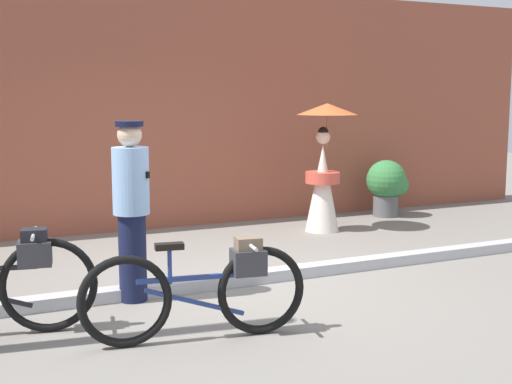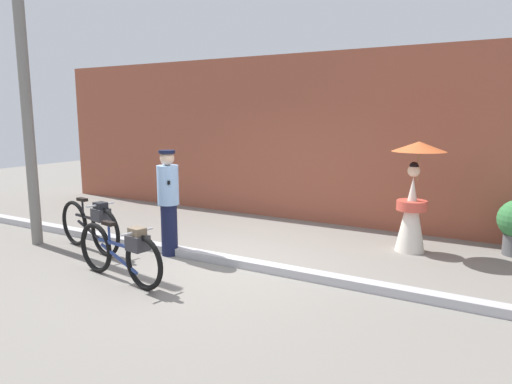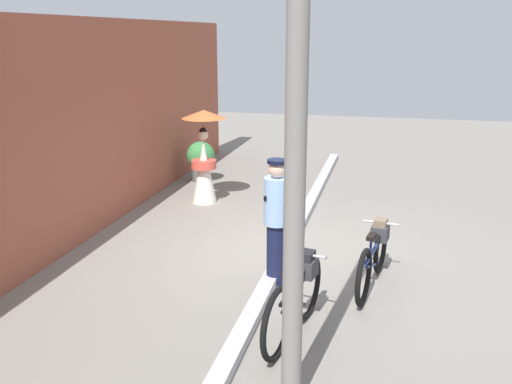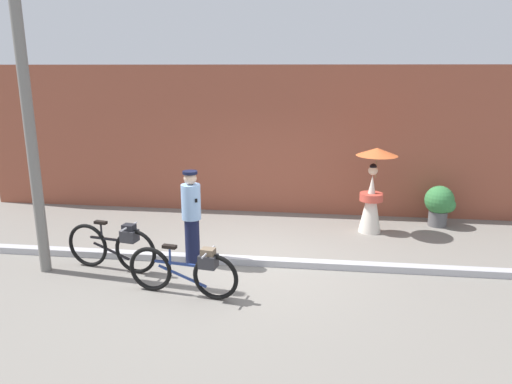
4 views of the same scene
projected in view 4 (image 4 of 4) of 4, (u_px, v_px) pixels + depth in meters
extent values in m
plane|color=gray|center=(248.00, 264.00, 8.64)|extent=(30.00, 30.00, 0.00)
cube|color=brown|center=(268.00, 140.00, 11.49)|extent=(14.00, 0.40, 3.48)
cube|color=#B2B2B7|center=(248.00, 261.00, 8.62)|extent=(14.00, 0.20, 0.12)
torus|color=black|center=(215.00, 277.00, 7.23)|extent=(0.73, 0.18, 0.73)
torus|color=black|center=(150.00, 269.00, 7.53)|extent=(0.73, 0.18, 0.73)
cube|color=navy|center=(182.00, 264.00, 7.34)|extent=(0.91, 0.18, 0.04)
cube|color=navy|center=(182.00, 276.00, 7.39)|extent=(0.79, 0.16, 0.29)
cylinder|color=navy|center=(170.00, 256.00, 7.37)|extent=(0.03, 0.03, 0.30)
cube|color=black|center=(169.00, 247.00, 7.33)|extent=(0.23, 0.12, 0.05)
cylinder|color=silver|center=(208.00, 252.00, 7.16)|extent=(0.10, 0.48, 0.03)
cube|color=#333338|center=(208.00, 261.00, 7.20)|extent=(0.29, 0.26, 0.20)
cube|color=#72604C|center=(208.00, 253.00, 7.17)|extent=(0.22, 0.19, 0.14)
torus|color=black|center=(135.00, 252.00, 8.16)|extent=(0.78, 0.21, 0.78)
torus|color=black|center=(88.00, 245.00, 8.45)|extent=(0.78, 0.21, 0.78)
cube|color=black|center=(111.00, 239.00, 8.26)|extent=(0.79, 0.18, 0.04)
cube|color=black|center=(111.00, 251.00, 8.32)|extent=(0.69, 0.16, 0.25)
cylinder|color=black|center=(101.00, 231.00, 8.28)|extent=(0.03, 0.03, 0.32)
cube|color=black|center=(101.00, 222.00, 8.24)|extent=(0.23, 0.13, 0.05)
cylinder|color=silver|center=(129.00, 227.00, 8.08)|extent=(0.12, 0.48, 0.03)
cube|color=#333338|center=(129.00, 236.00, 8.12)|extent=(0.30, 0.26, 0.20)
cube|color=black|center=(129.00, 228.00, 8.09)|extent=(0.23, 0.19, 0.14)
cylinder|color=#141938|center=(192.00, 241.00, 8.59)|extent=(0.26, 0.26, 0.83)
cylinder|color=#8CB2E0|center=(191.00, 202.00, 8.40)|extent=(0.34, 0.34, 0.62)
sphere|color=#D8B293|center=(190.00, 178.00, 8.30)|extent=(0.22, 0.22, 0.22)
cylinder|color=black|center=(190.00, 172.00, 8.27)|extent=(0.26, 0.26, 0.05)
cube|color=black|center=(191.00, 198.00, 8.39)|extent=(0.30, 0.30, 0.06)
cone|color=silver|center=(371.00, 204.00, 10.18)|extent=(0.48, 0.48, 1.24)
cylinder|color=#D14C3D|center=(371.00, 197.00, 10.14)|extent=(0.49, 0.49, 0.16)
sphere|color=beige|center=(373.00, 170.00, 10.00)|extent=(0.20, 0.20, 0.20)
sphere|color=black|center=(373.00, 167.00, 9.98)|extent=(0.15, 0.15, 0.15)
cylinder|color=olive|center=(376.00, 165.00, 9.96)|extent=(0.02, 0.02, 0.55)
cone|color=orange|center=(377.00, 152.00, 9.89)|extent=(0.86, 0.86, 0.16)
cylinder|color=#59595B|center=(438.00, 218.00, 10.68)|extent=(0.40, 0.40, 0.34)
sphere|color=#387F42|center=(439.00, 200.00, 10.58)|extent=(0.63, 0.63, 0.63)
sphere|color=#387F42|center=(448.00, 205.00, 10.49)|extent=(0.35, 0.35, 0.35)
cylinder|color=slate|center=(30.00, 132.00, 7.77)|extent=(0.18, 0.18, 4.80)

